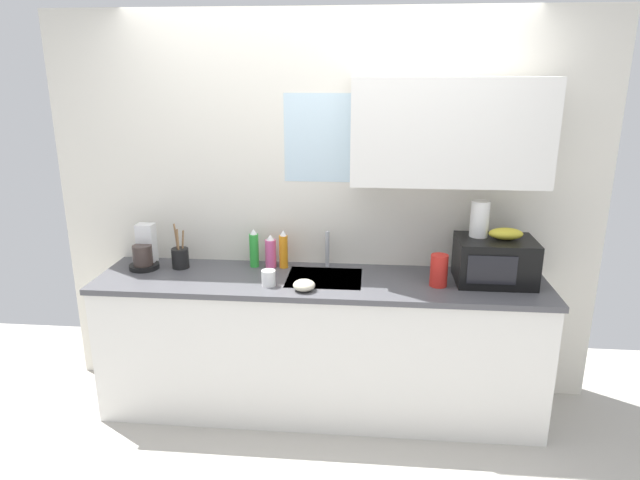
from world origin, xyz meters
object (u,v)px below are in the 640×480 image
Objects in this scene: utensil_crock at (180,257)px; small_bowl at (304,285)px; cereal_canister at (439,270)px; dish_soap_bottle_green at (254,249)px; paper_towel_roll at (480,219)px; mug_white at (269,278)px; banana_bunch at (506,234)px; coffee_maker at (145,252)px; dish_soap_bottle_pink at (271,252)px; microwave at (495,261)px; dish_soap_bottle_orange at (283,250)px.

utensil_crock is 2.29× the size of small_bowl.
utensil_crock is (-1.64, 0.17, -0.03)m from cereal_canister.
dish_soap_bottle_green is 1.19m from cereal_canister.
paper_towel_roll is 1.13m from small_bowl.
mug_white is at bearing -169.11° from paper_towel_roll.
coffee_maker is at bearing 178.52° from banana_bunch.
dish_soap_bottle_pink is (-1.44, 0.14, -0.20)m from banana_bunch.
banana_bunch is 2.27m from coffee_maker.
banana_bunch reaches higher than small_bowl.
dish_soap_bottle_green reaches higher than cereal_canister.
dish_soap_bottle_green reaches higher than small_bowl.
dish_soap_bottle_green is at bearing 174.83° from banana_bunch.
microwave reaches higher than small_bowl.
microwave is 0.18m from banana_bunch.
banana_bunch is 0.80× the size of dish_soap_bottle_orange.
dish_soap_bottle_orange is 1.00m from cereal_canister.
coffee_maker reaches higher than mug_white.
coffee_maker is at bearing 179.77° from paper_towel_roll.
microwave is at bearing 16.17° from cereal_canister.
mug_white is at bearing -22.48° from utensil_crock.
microwave is 1.40m from dish_soap_bottle_pink.
banana_bunch is at bearing -5.72° from dish_soap_bottle_orange.
dish_soap_bottle_green is 0.55m from small_bowl.
small_bowl is (-1.13, -0.25, -0.10)m from microwave.
mug_white is (-1.40, -0.19, -0.26)m from banana_bunch.
paper_towel_roll is 1.90m from utensil_crock.
cereal_canister is at bearing -165.62° from banana_bunch.
coffee_maker reaches higher than dish_soap_bottle_green.
small_bowl is at bearing -168.01° from banana_bunch.
paper_towel_roll is 1.43m from dish_soap_bottle_green.
coffee_maker reaches higher than small_bowl.
paper_towel_roll reaches higher than utensil_crock.
banana_bunch is at bearing -1.48° from coffee_maker.
microwave is at bearing -1.56° from coffee_maker.
utensil_crock reaches higher than microwave.
mug_white is 0.73× the size of small_bowl.
small_bowl is (0.27, -0.39, -0.07)m from dish_soap_bottle_pink.
mug_white is (0.86, -0.25, -0.06)m from coffee_maker.
dish_soap_bottle_pink is 0.59m from utensil_crock.
dish_soap_bottle_pink is at bearing 174.19° from microwave.
coffee_maker is at bearing -175.06° from dish_soap_bottle_orange.
dish_soap_bottle_green is (-0.19, 0.00, 0.00)m from dish_soap_bottle_orange.
cereal_canister is 1.01m from mug_white.
banana_bunch reaches higher than mug_white.
paper_towel_roll is 0.40m from cereal_canister.
coffee_maker is at bearing 178.44° from microwave.
paper_towel_roll is 1.69× the size of small_bowl.
coffee_maker is at bearing 163.86° from mug_white.
small_bowl is at bearing -46.23° from dish_soap_bottle_green.
banana_bunch is at bearing 1.77° from microwave.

